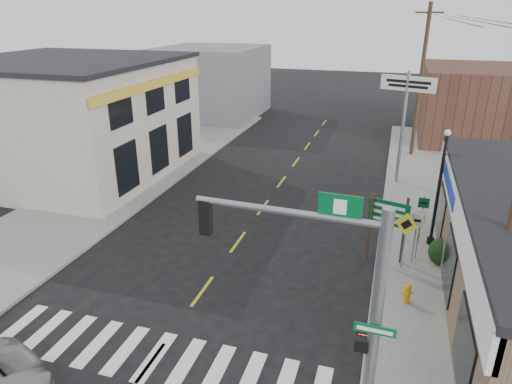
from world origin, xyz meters
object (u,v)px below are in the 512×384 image
(traffic_signal_pole, at_px, (345,297))
(dance_center_sign, at_px, (406,99))
(fire_hydrant, at_px, (407,293))
(lamp_post, at_px, (442,180))
(utility_pole_far, at_px, (421,80))
(guide_sign, at_px, (388,220))

(traffic_signal_pole, relative_size, dance_center_sign, 0.94)
(dance_center_sign, bearing_deg, fire_hydrant, -69.74)
(lamp_post, height_order, utility_pole_far, utility_pole_far)
(fire_hydrant, distance_m, dance_center_sign, 13.24)
(traffic_signal_pole, bearing_deg, lamp_post, 77.36)
(fire_hydrant, xyz_separation_m, lamp_post, (1.05, 4.82, 2.59))
(traffic_signal_pole, relative_size, utility_pole_far, 0.60)
(fire_hydrant, bearing_deg, utility_pole_far, 89.10)
(lamp_post, relative_size, dance_center_sign, 0.80)
(utility_pole_far, bearing_deg, guide_sign, -88.73)
(guide_sign, xyz_separation_m, fire_hydrant, (0.91, -2.72, -1.45))
(guide_sign, relative_size, dance_center_sign, 0.44)
(lamp_post, bearing_deg, fire_hydrant, -82.38)
(lamp_post, height_order, dance_center_sign, dance_center_sign)
(dance_center_sign, distance_m, utility_pole_far, 6.09)
(guide_sign, bearing_deg, fire_hydrant, -55.56)
(utility_pole_far, bearing_deg, lamp_post, -81.18)
(guide_sign, xyz_separation_m, lamp_post, (1.96, 2.09, 1.14))
(guide_sign, xyz_separation_m, utility_pole_far, (1.20, 15.74, 3.29))
(fire_hydrant, height_order, dance_center_sign, dance_center_sign)
(fire_hydrant, height_order, utility_pole_far, utility_pole_far)
(traffic_signal_pole, distance_m, fire_hydrant, 6.68)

